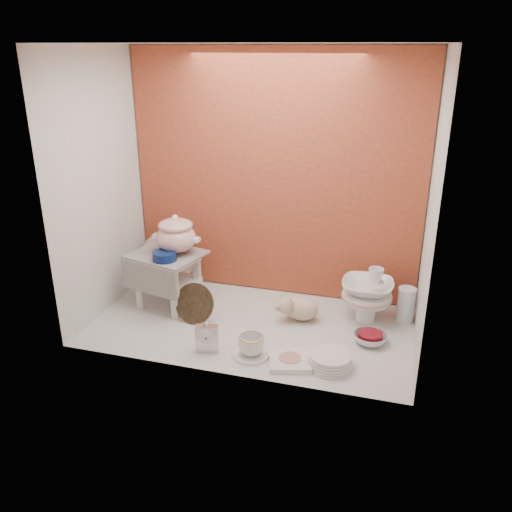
# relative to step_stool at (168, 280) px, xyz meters

# --- Properties ---
(ground) EXTENTS (1.80, 1.80, 0.00)m
(ground) POSITION_rel_step_stool_xyz_m (0.56, -0.10, -0.17)
(ground) COLOR silver
(ground) RESTS_ON ground
(niche_shell) EXTENTS (1.86, 1.03, 1.53)m
(niche_shell) POSITION_rel_step_stool_xyz_m (0.56, 0.08, 0.76)
(niche_shell) COLOR #A74F29
(niche_shell) RESTS_ON ground
(step_stool) EXTENTS (0.47, 0.43, 0.34)m
(step_stool) POSITION_rel_step_stool_xyz_m (0.00, 0.00, 0.00)
(step_stool) COLOR silver
(step_stool) RESTS_ON ground
(soup_tureen) EXTENTS (0.31, 0.31, 0.24)m
(soup_tureen) POSITION_rel_step_stool_xyz_m (0.06, 0.03, 0.29)
(soup_tureen) COLOR white
(soup_tureen) RESTS_ON step_stool
(cobalt_bowl) EXTENTS (0.15, 0.15, 0.05)m
(cobalt_bowl) POSITION_rel_step_stool_xyz_m (0.04, -0.10, 0.20)
(cobalt_bowl) COLOR #0A1C51
(cobalt_bowl) RESTS_ON step_stool
(floral_platter) EXTENTS (0.37, 0.14, 0.36)m
(floral_platter) POSITION_rel_step_stool_xyz_m (-0.13, 0.27, 0.01)
(floral_platter) COLOR silver
(floral_platter) RESTS_ON ground
(blue_white_vase) EXTENTS (0.25, 0.25, 0.22)m
(blue_white_vase) POSITION_rel_step_stool_xyz_m (-0.11, 0.19, -0.06)
(blue_white_vase) COLOR silver
(blue_white_vase) RESTS_ON ground
(lacquer_tray) EXTENTS (0.24, 0.11, 0.23)m
(lacquer_tray) POSITION_rel_step_stool_xyz_m (0.23, -0.15, -0.06)
(lacquer_tray) COLOR black
(lacquer_tray) RESTS_ON ground
(mantel_clock) EXTENTS (0.12, 0.06, 0.17)m
(mantel_clock) POSITION_rel_step_stool_xyz_m (0.41, -0.43, -0.08)
(mantel_clock) COLOR silver
(mantel_clock) RESTS_ON ground
(plush_pig) EXTENTS (0.29, 0.23, 0.15)m
(plush_pig) POSITION_rel_step_stool_xyz_m (0.81, 0.04, -0.09)
(plush_pig) COLOR #C6A88B
(plush_pig) RESTS_ON ground
(teacup_saucer) EXTENTS (0.21, 0.21, 0.01)m
(teacup_saucer) POSITION_rel_step_stool_xyz_m (0.65, -0.41, -0.16)
(teacup_saucer) COLOR white
(teacup_saucer) RESTS_ON ground
(gold_rim_teacup) EXTENTS (0.17, 0.17, 0.11)m
(gold_rim_teacup) POSITION_rel_step_stool_xyz_m (0.65, -0.41, -0.10)
(gold_rim_teacup) COLOR white
(gold_rim_teacup) RESTS_ON teacup_saucer
(lattice_dish) EXTENTS (0.25, 0.25, 0.03)m
(lattice_dish) POSITION_rel_step_stool_xyz_m (0.85, -0.42, -0.16)
(lattice_dish) COLOR white
(lattice_dish) RESTS_ON ground
(dinner_plate_stack) EXTENTS (0.28, 0.28, 0.07)m
(dinner_plate_stack) POSITION_rel_step_stool_xyz_m (1.05, -0.40, -0.13)
(dinner_plate_stack) COLOR white
(dinner_plate_stack) RESTS_ON ground
(crystal_bowl) EXTENTS (0.23, 0.23, 0.06)m
(crystal_bowl) POSITION_rel_step_stool_xyz_m (1.22, -0.11, -0.14)
(crystal_bowl) COLOR silver
(crystal_bowl) RESTS_ON ground
(clear_glass_vase) EXTENTS (0.12, 0.12, 0.20)m
(clear_glass_vase) POSITION_rel_step_stool_xyz_m (1.40, 0.20, -0.07)
(clear_glass_vase) COLOR silver
(clear_glass_vase) RESTS_ON ground
(porcelain_tower) EXTENTS (0.36, 0.36, 0.33)m
(porcelain_tower) POSITION_rel_step_stool_xyz_m (1.17, 0.15, -0.00)
(porcelain_tower) COLOR white
(porcelain_tower) RESTS_ON ground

